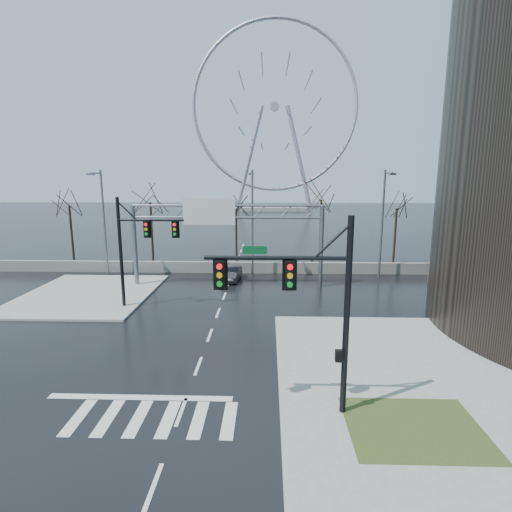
{
  "coord_description": "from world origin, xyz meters",
  "views": [
    {
      "loc": [
        3.49,
        -18.55,
        9.36
      ],
      "look_at": [
        2.65,
        8.45,
        4.0
      ],
      "focal_mm": 28.0,
      "sensor_mm": 36.0,
      "label": 1
    }
  ],
  "objects_px": {
    "sign_gantry": "(223,227)",
    "ferris_wheel": "(275,114)",
    "signal_mast_far": "(136,242)",
    "car": "(232,274)",
    "signal_mast_near": "(312,298)"
  },
  "relations": [
    {
      "from": "signal_mast_near",
      "to": "car",
      "type": "height_order",
      "value": "signal_mast_near"
    },
    {
      "from": "sign_gantry",
      "to": "ferris_wheel",
      "type": "xyz_separation_m",
      "value": [
        5.38,
        80.04,
        20.95
      ]
    },
    {
      "from": "ferris_wheel",
      "to": "car",
      "type": "distance_m",
      "value": 82.21
    },
    {
      "from": "signal_mast_near",
      "to": "sign_gantry",
      "type": "relative_size",
      "value": 0.49
    },
    {
      "from": "signal_mast_far",
      "to": "car",
      "type": "distance_m",
      "value": 10.9
    },
    {
      "from": "sign_gantry",
      "to": "car",
      "type": "bearing_deg",
      "value": 74.92
    },
    {
      "from": "signal_mast_near",
      "to": "ferris_wheel",
      "type": "bearing_deg",
      "value": 90.08
    },
    {
      "from": "car",
      "to": "signal_mast_far",
      "type": "bearing_deg",
      "value": -121.8
    },
    {
      "from": "car",
      "to": "sign_gantry",
      "type": "bearing_deg",
      "value": -99.96
    },
    {
      "from": "signal_mast_near",
      "to": "car",
      "type": "distance_m",
      "value": 22.03
    },
    {
      "from": "car",
      "to": "signal_mast_near",
      "type": "bearing_deg",
      "value": -71.59
    },
    {
      "from": "signal_mast_far",
      "to": "car",
      "type": "relative_size",
      "value": 2.09
    },
    {
      "from": "signal_mast_far",
      "to": "ferris_wheel",
      "type": "height_order",
      "value": "ferris_wheel"
    },
    {
      "from": "sign_gantry",
      "to": "car",
      "type": "height_order",
      "value": "sign_gantry"
    },
    {
      "from": "signal_mast_near",
      "to": "ferris_wheel",
      "type": "xyz_separation_m",
      "value": [
        -0.14,
        99.04,
        21.26
      ]
    }
  ]
}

